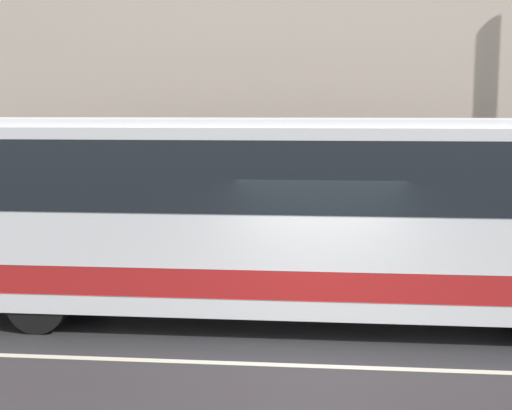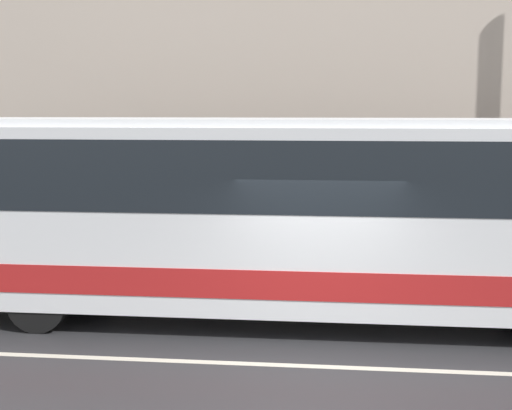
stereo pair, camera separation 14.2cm
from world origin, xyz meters
name	(u,v)px [view 1 (the left image)]	position (x,y,z in m)	size (l,w,h in m)	color
ground_plane	(318,366)	(0.00, 0.00, 0.00)	(60.00, 60.00, 0.00)	#2D2D30
sidewalk	(321,273)	(0.00, 5.36, 0.07)	(60.00, 2.72, 0.15)	gray
lane_stripe	(318,366)	(0.00, 0.00, 0.00)	(54.00, 0.14, 0.01)	beige
transit_bus	(273,208)	(-0.79, 2.15, 1.90)	(12.12, 2.48, 3.38)	white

